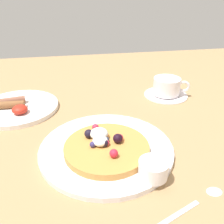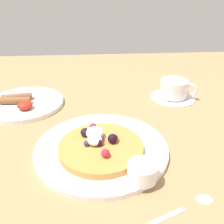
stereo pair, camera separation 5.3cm
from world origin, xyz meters
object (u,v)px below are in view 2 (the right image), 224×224
(pancake_plate, at_px, (102,148))
(teaspoon, at_px, (191,205))
(syrup_ramekin, at_px, (143,171))
(coffee_saucer, at_px, (173,97))
(coffee_cup, at_px, (174,88))
(breakfast_plate, at_px, (24,103))

(pancake_plate, distance_m, teaspoon, 0.21)
(pancake_plate, xyz_separation_m, teaspoon, (0.14, -0.16, -0.00))
(syrup_ramekin, height_order, coffee_saucer, syrup_ramekin)
(syrup_ramekin, distance_m, teaspoon, 0.09)
(syrup_ramekin, xyz_separation_m, coffee_saucer, (0.17, 0.36, -0.02))
(coffee_cup, bearing_deg, breakfast_plate, -177.97)
(syrup_ramekin, height_order, teaspoon, syrup_ramekin)
(pancake_plate, height_order, coffee_saucer, pancake_plate)
(pancake_plate, bearing_deg, syrup_ramekin, -56.63)
(coffee_cup, relative_size, teaspoon, 0.81)
(pancake_plate, relative_size, breakfast_plate, 1.24)
(pancake_plate, distance_m, coffee_cup, 0.35)
(pancake_plate, bearing_deg, breakfast_plate, 132.86)
(coffee_saucer, distance_m, coffee_cup, 0.03)
(breakfast_plate, height_order, coffee_saucer, breakfast_plate)
(breakfast_plate, bearing_deg, syrup_ramekin, -49.78)
(breakfast_plate, relative_size, teaspoon, 1.70)
(breakfast_plate, height_order, teaspoon, breakfast_plate)
(coffee_saucer, bearing_deg, coffee_cup, -21.56)
(coffee_cup, bearing_deg, pancake_plate, -132.97)
(coffee_saucer, bearing_deg, teaspoon, -103.06)
(breakfast_plate, relative_size, coffee_saucer, 1.67)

